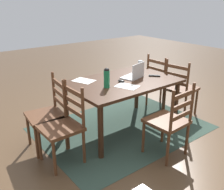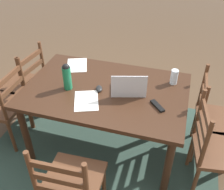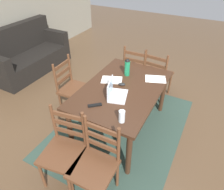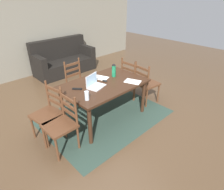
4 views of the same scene
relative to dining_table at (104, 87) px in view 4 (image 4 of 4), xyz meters
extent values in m
plane|color=brown|center=(0.00, 0.00, -0.66)|extent=(14.00, 14.00, 0.00)
cube|color=#2D4238|center=(0.00, 0.00, -0.66)|extent=(2.39, 1.79, 0.01)
cube|color=gray|center=(0.00, 3.16, 0.69)|extent=(8.00, 0.12, 2.70)
cube|color=#382114|center=(0.00, 0.00, 0.07)|extent=(1.54, 1.01, 0.04)
cylinder|color=#382114|center=(-0.69, -0.43, -0.31)|extent=(0.07, 0.07, 0.71)
cylinder|color=#382114|center=(0.69, -0.43, -0.31)|extent=(0.07, 0.07, 0.71)
cylinder|color=#382114|center=(-0.69, 0.43, -0.31)|extent=(0.07, 0.07, 0.71)
cylinder|color=#382114|center=(0.69, 0.43, -0.31)|extent=(0.07, 0.07, 0.71)
cube|color=#56331E|center=(-1.10, 0.20, -0.21)|extent=(0.50, 0.50, 0.04)
cylinder|color=#56331E|center=(-1.26, -0.01, -0.45)|extent=(0.04, 0.04, 0.43)
cylinder|color=#56331E|center=(-1.32, 0.36, -0.45)|extent=(0.04, 0.04, 0.43)
cylinder|color=#56331E|center=(-0.88, 0.04, -0.45)|extent=(0.04, 0.04, 0.43)
cylinder|color=#56331E|center=(-0.94, 0.42, -0.45)|extent=(0.04, 0.04, 0.43)
cylinder|color=#56331E|center=(-0.88, 0.04, 0.04)|extent=(0.04, 0.04, 0.50)
cylinder|color=#56331E|center=(-0.93, 0.42, 0.04)|extent=(0.04, 0.04, 0.50)
cube|color=#56331E|center=(-0.90, 0.23, -0.06)|extent=(0.08, 0.36, 0.05)
cube|color=#56331E|center=(-0.90, 0.23, 0.06)|extent=(0.08, 0.36, 0.05)
cube|color=#56331E|center=(-0.90, 0.23, 0.19)|extent=(0.08, 0.36, 0.05)
cube|color=#56331E|center=(0.00, 0.84, -0.21)|extent=(0.46, 0.46, 0.04)
cylinder|color=#56331E|center=(0.20, 0.66, -0.45)|extent=(0.04, 0.04, 0.43)
cylinder|color=#56331E|center=(-0.18, 0.64, -0.45)|extent=(0.04, 0.04, 0.43)
cylinder|color=#56331E|center=(0.18, 1.04, -0.45)|extent=(0.04, 0.04, 0.43)
cylinder|color=#56331E|center=(-0.20, 1.02, -0.45)|extent=(0.04, 0.04, 0.43)
cylinder|color=#56331E|center=(0.18, 1.05, 0.04)|extent=(0.04, 0.04, 0.50)
cylinder|color=#56331E|center=(-0.20, 1.03, 0.04)|extent=(0.04, 0.04, 0.50)
cube|color=#56331E|center=(-0.01, 1.04, -0.06)|extent=(0.36, 0.04, 0.05)
cube|color=#56331E|center=(-0.01, 1.04, 0.06)|extent=(0.36, 0.04, 0.05)
cube|color=#56331E|center=(-0.01, 1.04, 0.19)|extent=(0.36, 0.04, 0.05)
cube|color=#56331E|center=(1.10, -0.20, -0.21)|extent=(0.49, 0.49, 0.04)
cylinder|color=#56331E|center=(1.31, -0.04, -0.45)|extent=(0.04, 0.04, 0.43)
cylinder|color=#56331E|center=(1.27, -0.41, -0.45)|extent=(0.04, 0.04, 0.43)
cylinder|color=#56331E|center=(0.93, 0.01, -0.45)|extent=(0.04, 0.04, 0.43)
cylinder|color=#56331E|center=(0.89, -0.37, -0.45)|extent=(0.04, 0.04, 0.43)
cylinder|color=#56331E|center=(0.92, 0.01, 0.04)|extent=(0.04, 0.04, 0.50)
cylinder|color=#56331E|center=(0.88, -0.37, 0.04)|extent=(0.04, 0.04, 0.50)
cube|color=#56331E|center=(0.90, -0.18, -0.06)|extent=(0.06, 0.36, 0.05)
cube|color=#56331E|center=(0.90, -0.18, 0.06)|extent=(0.06, 0.36, 0.05)
cube|color=#56331E|center=(0.90, -0.18, 0.19)|extent=(0.06, 0.36, 0.05)
cube|color=#56331E|center=(-1.10, -0.20, -0.21)|extent=(0.45, 0.45, 0.04)
cylinder|color=#56331E|center=(-1.29, -0.40, -0.45)|extent=(0.04, 0.04, 0.43)
cylinder|color=#56331E|center=(-1.29, -0.02, -0.45)|extent=(0.04, 0.04, 0.43)
cylinder|color=#56331E|center=(-0.91, -0.39, -0.45)|extent=(0.04, 0.04, 0.43)
cylinder|color=#56331E|center=(-0.91, -0.01, -0.45)|extent=(0.04, 0.04, 0.43)
cylinder|color=#56331E|center=(-0.90, -0.39, 0.04)|extent=(0.04, 0.04, 0.50)
cylinder|color=#56331E|center=(-0.90, -0.01, 0.04)|extent=(0.04, 0.04, 0.50)
cube|color=#56331E|center=(-0.90, -0.20, -0.06)|extent=(0.03, 0.36, 0.05)
cube|color=#56331E|center=(-0.90, -0.20, 0.06)|extent=(0.03, 0.36, 0.05)
cube|color=#56331E|center=(-0.90, -0.20, 0.19)|extent=(0.03, 0.36, 0.05)
cube|color=#56331E|center=(1.10, 0.20, -0.21)|extent=(0.45, 0.45, 0.04)
cylinder|color=#56331E|center=(1.29, 0.40, -0.45)|extent=(0.04, 0.04, 0.43)
cylinder|color=#56331E|center=(1.29, 0.02, -0.45)|extent=(0.04, 0.04, 0.43)
cylinder|color=#56331E|center=(0.91, 0.39, -0.45)|extent=(0.04, 0.04, 0.43)
cylinder|color=#56331E|center=(0.91, 0.01, -0.45)|extent=(0.04, 0.04, 0.43)
cylinder|color=#56331E|center=(0.90, 0.39, 0.04)|extent=(0.04, 0.04, 0.50)
cylinder|color=#56331E|center=(0.90, 0.01, 0.04)|extent=(0.04, 0.04, 0.50)
cube|color=#56331E|center=(0.90, 0.20, -0.06)|extent=(0.03, 0.36, 0.05)
cube|color=#56331E|center=(0.90, 0.20, 0.06)|extent=(0.03, 0.36, 0.05)
cube|color=#56331E|center=(0.90, 0.20, 0.19)|extent=(0.03, 0.36, 0.05)
cube|color=black|center=(0.71, 2.61, -0.46)|extent=(1.80, 0.80, 0.40)
cube|color=black|center=(0.71, 2.91, 0.04)|extent=(1.80, 0.20, 0.60)
cube|color=black|center=(1.53, 2.61, -0.11)|extent=(0.16, 0.80, 0.30)
cube|color=black|center=(-0.11, 2.61, -0.11)|extent=(0.16, 0.80, 0.30)
cube|color=silver|center=(-0.21, -0.04, 0.10)|extent=(0.37, 0.30, 0.02)
cube|color=silver|center=(-0.24, 0.06, 0.21)|extent=(0.31, 0.10, 0.21)
cube|color=#A5CCEA|center=(-0.24, 0.06, 0.21)|extent=(0.29, 0.09, 0.19)
cylinder|color=#197247|center=(0.35, 0.09, 0.20)|extent=(0.08, 0.08, 0.23)
sphere|color=black|center=(0.35, 0.09, 0.32)|extent=(0.07, 0.07, 0.07)
cylinder|color=silver|center=(-0.61, -0.28, 0.16)|extent=(0.07, 0.07, 0.15)
ellipsoid|color=black|center=(0.05, 0.03, 0.11)|extent=(0.09, 0.11, 0.03)
cube|color=black|center=(-0.51, 0.13, 0.10)|extent=(0.15, 0.16, 0.02)
cube|color=white|center=(0.11, 0.22, 0.09)|extent=(0.30, 0.35, 0.00)
cube|color=white|center=(0.43, -0.33, 0.09)|extent=(0.30, 0.35, 0.00)
camera|label=1|loc=(2.25, 2.65, 1.21)|focal=41.45mm
camera|label=2|loc=(-0.64, 1.92, 1.53)|focal=41.86mm
camera|label=3|loc=(-2.12, -0.96, 1.65)|focal=32.55mm
camera|label=4|loc=(-2.14, -2.45, 1.62)|focal=30.79mm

